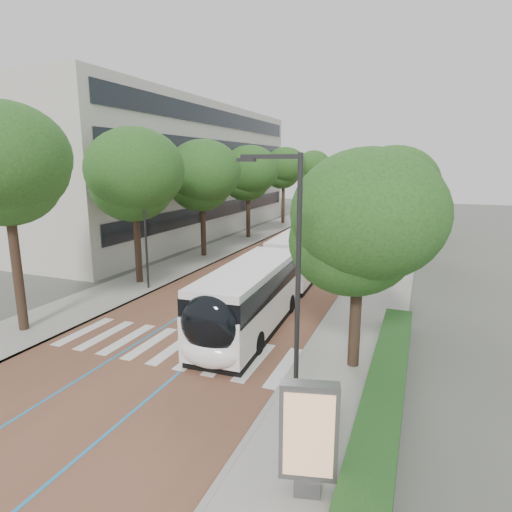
# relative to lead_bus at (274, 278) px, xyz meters

# --- Properties ---
(ground) EXTENTS (160.00, 160.00, 0.00)m
(ground) POSITION_rel_lead_bus_xyz_m (-2.38, -7.82, -1.63)
(ground) COLOR #51544C
(ground) RESTS_ON ground
(road) EXTENTS (11.00, 140.00, 0.02)m
(road) POSITION_rel_lead_bus_xyz_m (-2.38, 32.18, -1.62)
(road) COLOR brown
(road) RESTS_ON ground
(sidewalk_left) EXTENTS (4.00, 140.00, 0.12)m
(sidewalk_left) POSITION_rel_lead_bus_xyz_m (-9.88, 32.18, -1.57)
(sidewalk_left) COLOR #9C9993
(sidewalk_left) RESTS_ON ground
(sidewalk_right) EXTENTS (4.00, 140.00, 0.12)m
(sidewalk_right) POSITION_rel_lead_bus_xyz_m (5.12, 32.18, -1.57)
(sidewalk_right) COLOR #9C9993
(sidewalk_right) RESTS_ON ground
(kerb_left) EXTENTS (0.20, 140.00, 0.14)m
(kerb_left) POSITION_rel_lead_bus_xyz_m (-7.98, 32.18, -1.57)
(kerb_left) COLOR gray
(kerb_left) RESTS_ON ground
(kerb_right) EXTENTS (0.20, 140.00, 0.14)m
(kerb_right) POSITION_rel_lead_bus_xyz_m (3.22, 32.18, -1.57)
(kerb_right) COLOR gray
(kerb_right) RESTS_ON ground
(zebra_crossing) EXTENTS (10.55, 3.60, 0.01)m
(zebra_crossing) POSITION_rel_lead_bus_xyz_m (-2.18, -6.82, -1.60)
(zebra_crossing) COLOR silver
(zebra_crossing) RESTS_ON ground
(lane_line_left) EXTENTS (0.12, 126.00, 0.01)m
(lane_line_left) POSITION_rel_lead_bus_xyz_m (-3.98, 32.18, -1.60)
(lane_line_left) COLOR #247AB4
(lane_line_left) RESTS_ON road
(lane_line_right) EXTENTS (0.12, 126.00, 0.01)m
(lane_line_right) POSITION_rel_lead_bus_xyz_m (-0.78, 32.18, -1.60)
(lane_line_right) COLOR #247AB4
(lane_line_right) RESTS_ON road
(office_building) EXTENTS (18.11, 40.00, 14.00)m
(office_building) POSITION_rel_lead_bus_xyz_m (-21.86, 20.18, 5.37)
(office_building) COLOR beige
(office_building) RESTS_ON ground
(hedge) EXTENTS (1.20, 14.00, 0.80)m
(hedge) POSITION_rel_lead_bus_xyz_m (6.72, -7.82, -1.11)
(hedge) COLOR #194A1C
(hedge) RESTS_ON sidewalk_right
(streetlight_near) EXTENTS (1.82, 0.20, 8.00)m
(streetlight_near) POSITION_rel_lead_bus_xyz_m (4.24, -10.82, 3.19)
(streetlight_near) COLOR #28292B
(streetlight_near) RESTS_ON sidewalk_right
(streetlight_far) EXTENTS (1.82, 0.20, 8.00)m
(streetlight_far) POSITION_rel_lead_bus_xyz_m (4.24, 14.18, 3.19)
(streetlight_far) COLOR #28292B
(streetlight_far) RESTS_ON sidewalk_right
(lamp_post_left) EXTENTS (0.14, 0.14, 8.00)m
(lamp_post_left) POSITION_rel_lead_bus_xyz_m (-8.48, 0.18, 2.49)
(lamp_post_left) COLOR #28292B
(lamp_post_left) RESTS_ON sidewalk_left
(trees_left) EXTENTS (6.18, 60.43, 9.90)m
(trees_left) POSITION_rel_lead_bus_xyz_m (-9.88, 15.25, 5.25)
(trees_left) COLOR black
(trees_left) RESTS_ON ground
(trees_right) EXTENTS (5.59, 47.20, 8.34)m
(trees_right) POSITION_rel_lead_bus_xyz_m (5.32, 12.10, 4.14)
(trees_right) COLOR black
(trees_right) RESTS_ON ground
(lead_bus) EXTENTS (3.30, 18.49, 3.20)m
(lead_bus) POSITION_rel_lead_bus_xyz_m (0.00, 0.00, 0.00)
(lead_bus) COLOR black
(lead_bus) RESTS_ON ground
(bus_queued_0) EXTENTS (3.11, 12.50, 3.20)m
(bus_queued_0) POSITION_rel_lead_bus_xyz_m (0.56, 16.63, -0.00)
(bus_queued_0) COLOR white
(bus_queued_0) RESTS_ON ground
(bus_queued_1) EXTENTS (2.77, 12.44, 3.20)m
(bus_queued_1) POSITION_rel_lead_bus_xyz_m (0.47, 28.81, -0.00)
(bus_queued_1) COLOR white
(bus_queued_1) RESTS_ON ground
(ad_panel) EXTENTS (1.42, 0.69, 2.85)m
(ad_panel) POSITION_rel_lead_bus_xyz_m (5.35, -12.94, -0.02)
(ad_panel) COLOR #59595B
(ad_panel) RESTS_ON sidewalk_right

